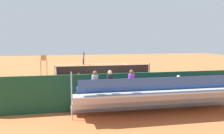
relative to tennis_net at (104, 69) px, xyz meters
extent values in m
plane|color=#BC6033|center=(0.00, 0.00, -0.50)|extent=(60.00, 60.00, 0.00)
cube|color=white|center=(0.00, -11.00, -0.50)|extent=(10.00, 0.10, 0.01)
cube|color=white|center=(0.00, 11.00, -0.50)|extent=(10.00, 0.10, 0.01)
cube|color=white|center=(-5.00, 0.00, -0.50)|extent=(0.10, 22.00, 0.01)
cube|color=white|center=(5.00, 0.00, -0.50)|extent=(0.10, 22.00, 0.01)
cube|color=white|center=(0.00, -6.05, -0.50)|extent=(7.50, 0.10, 0.01)
cube|color=white|center=(0.00, 6.05, -0.50)|extent=(7.50, 0.10, 0.01)
cube|color=white|center=(0.00, 0.00, -0.50)|extent=(0.10, 12.10, 0.01)
cube|color=white|center=(0.00, -11.00, -0.50)|extent=(0.10, 0.30, 0.01)
cube|color=black|center=(0.00, 0.00, -0.05)|extent=(10.00, 0.02, 0.91)
cube|color=white|center=(0.00, 0.00, 0.44)|extent=(10.00, 0.04, 0.06)
cylinder|color=#2D5133|center=(-5.10, 0.00, 0.03)|extent=(0.10, 0.10, 1.07)
cylinder|color=#2D5133|center=(5.10, 0.00, 0.03)|extent=(0.10, 0.10, 1.07)
cube|color=#194228|center=(0.00, 14.00, 0.50)|extent=(18.00, 0.16, 2.00)
cube|color=#B2B2B7|center=(0.00, 14.35, -0.28)|extent=(9.00, 0.10, 0.45)
cube|color=#B2B2B7|center=(0.00, 14.70, -0.09)|extent=(9.00, 0.80, 0.08)
cube|color=#B2B2B7|center=(0.00, 14.32, -0.28)|extent=(9.00, 0.04, 0.45)
cube|color=#335193|center=(0.00, 14.80, 0.33)|extent=(8.60, 0.36, 0.04)
cube|color=#335193|center=(0.00, 14.98, 0.53)|extent=(8.60, 0.03, 0.36)
cube|color=#B2B2B7|center=(0.00, 15.50, 0.36)|extent=(9.00, 0.80, 0.08)
cube|color=#B2B2B7|center=(0.00, 15.12, 0.17)|extent=(9.00, 0.04, 0.45)
cube|color=#335193|center=(0.00, 15.60, 0.78)|extent=(8.60, 0.36, 0.04)
cube|color=#335193|center=(0.00, 15.78, 0.98)|extent=(8.60, 0.03, 0.36)
cube|color=#B2B2B7|center=(0.00, 16.30, 0.81)|extent=(9.00, 0.80, 0.08)
cube|color=#B2B2B7|center=(0.00, 15.92, 0.62)|extent=(9.00, 0.04, 0.45)
cube|color=#335193|center=(0.00, 16.40, 1.23)|extent=(8.60, 0.36, 0.04)
cube|color=#335193|center=(0.00, 16.58, 1.43)|extent=(8.60, 0.03, 0.36)
cylinder|color=#B2B2B7|center=(4.50, 15.50, 0.67)|extent=(0.06, 0.06, 2.35)
cube|color=#2D2D33|center=(3.39, 15.43, 0.82)|extent=(0.32, 0.40, 0.12)
cylinder|color=white|center=(3.39, 15.55, 1.10)|extent=(0.30, 0.30, 0.45)
sphere|color=#8C6647|center=(3.39, 15.55, 1.43)|extent=(0.20, 0.20, 0.20)
cube|color=#2D2D33|center=(1.78, 16.23, 1.27)|extent=(0.32, 0.40, 0.12)
cylinder|color=purple|center=(1.78, 16.35, 1.55)|extent=(0.30, 0.30, 0.45)
sphere|color=brown|center=(1.78, 16.35, 1.88)|extent=(0.20, 0.20, 0.20)
cube|color=#2D2D33|center=(3.50, 16.23, 1.27)|extent=(0.32, 0.40, 0.12)
cylinder|color=#9399A3|center=(3.50, 16.35, 1.55)|extent=(0.30, 0.30, 0.45)
sphere|color=brown|center=(3.50, 16.35, 1.88)|extent=(0.20, 0.20, 0.20)
cube|color=#2D2D33|center=(-0.99, 15.43, 0.82)|extent=(0.32, 0.40, 0.12)
cylinder|color=blue|center=(-0.99, 15.55, 1.10)|extent=(0.30, 0.30, 0.45)
sphere|color=beige|center=(-0.99, 15.55, 1.43)|extent=(0.20, 0.20, 0.20)
cube|color=#2D2D33|center=(0.73, 14.63, 0.37)|extent=(0.32, 0.40, 0.12)
cylinder|color=black|center=(0.73, 14.75, 0.65)|extent=(0.30, 0.30, 0.45)
sphere|color=tan|center=(0.73, 14.75, 0.98)|extent=(0.20, 0.20, 0.20)
cube|color=#2D2D33|center=(2.80, 16.23, 1.27)|extent=(0.32, 0.40, 0.12)
cylinder|color=black|center=(2.80, 16.35, 1.55)|extent=(0.30, 0.30, 0.45)
sphere|color=beige|center=(2.80, 16.35, 1.88)|extent=(0.20, 0.20, 0.20)
cylinder|color=#A88456|center=(5.90, -0.18, 0.30)|extent=(0.07, 0.07, 1.60)
cylinder|color=#A88456|center=(6.50, -0.18, 0.30)|extent=(0.07, 0.07, 1.60)
cylinder|color=#A88456|center=(5.90, 0.42, 0.30)|extent=(0.07, 0.07, 1.60)
cylinder|color=#A88456|center=(6.50, 0.42, 0.30)|extent=(0.07, 0.07, 1.60)
cube|color=#A88456|center=(6.20, 0.12, 1.13)|extent=(0.56, 0.56, 0.06)
cube|color=#A88456|center=(6.20, 0.36, 1.40)|extent=(0.56, 0.06, 0.48)
cube|color=#A88456|center=(5.94, 0.12, 1.28)|extent=(0.04, 0.48, 0.04)
cube|color=#A88456|center=(6.46, 0.12, 1.28)|extent=(0.04, 0.48, 0.04)
cube|color=#234C2D|center=(-3.04, 13.20, -0.05)|extent=(1.80, 0.40, 0.05)
cylinder|color=#234C2D|center=(-3.79, 13.20, -0.28)|extent=(0.06, 0.06, 0.45)
cylinder|color=#234C2D|center=(-2.29, 13.20, -0.28)|extent=(0.06, 0.06, 0.45)
cube|color=#234C2D|center=(-3.04, 13.38, 0.25)|extent=(1.80, 0.04, 0.36)
cube|color=black|center=(-1.24, 13.40, -0.32)|extent=(0.90, 0.36, 0.36)
cylinder|color=navy|center=(1.08, -10.14, -0.08)|extent=(0.14, 0.14, 0.85)
cylinder|color=navy|center=(1.01, -9.93, -0.08)|extent=(0.14, 0.14, 0.85)
cylinder|color=#9399A3|center=(1.04, -10.03, 0.65)|extent=(0.46, 0.46, 0.60)
sphere|color=brown|center=(1.04, -10.03, 1.06)|extent=(0.22, 0.22, 0.22)
cylinder|color=brown|center=(0.98, -9.82, 1.15)|extent=(0.26, 0.16, 0.55)
cylinder|color=brown|center=(1.11, -10.24, 0.68)|extent=(0.11, 0.11, 0.50)
cylinder|color=black|center=(1.61, -9.98, -0.49)|extent=(0.27, 0.15, 0.03)
torus|color=#D8CC4C|center=(1.37, -10.10, -0.49)|extent=(0.41, 0.41, 0.02)
cylinder|color=white|center=(1.37, -10.10, -0.49)|extent=(0.25, 0.25, 0.00)
sphere|color=#CCDB33|center=(-1.26, -7.93, -0.47)|extent=(0.07, 0.07, 0.07)
cylinder|color=#232328|center=(4.03, 13.08, -0.08)|extent=(0.14, 0.14, 0.85)
cylinder|color=#232328|center=(3.98, 12.87, -0.08)|extent=(0.14, 0.14, 0.85)
cylinder|color=white|center=(4.00, 12.98, 0.65)|extent=(0.43, 0.43, 0.60)
sphere|color=#8C6647|center=(4.00, 12.98, 1.06)|extent=(0.22, 0.22, 0.22)
cylinder|color=#8C6647|center=(3.96, 12.76, 1.15)|extent=(0.26, 0.14, 0.55)
cylinder|color=#8C6647|center=(4.05, 13.19, 0.68)|extent=(0.11, 0.11, 0.50)
camera|label=1|loc=(5.38, 28.53, 3.54)|focal=44.12mm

